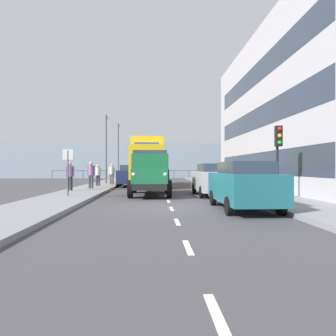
{
  "coord_description": "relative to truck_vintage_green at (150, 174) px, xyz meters",
  "views": [
    {
      "loc": [
        0.64,
        11.84,
        1.51
      ],
      "look_at": [
        -0.4,
        -11.3,
        1.48
      ],
      "focal_mm": 33.11,
      "sensor_mm": 36.0,
      "label": 1
    }
  ],
  "objects": [
    {
      "name": "pedestrian_by_lamp",
      "position": [
        4.81,
        -1.98,
        -0.02
      ],
      "size": [
        0.53,
        0.34,
        1.72
      ],
      "color": "black",
      "rests_on": "sidewalk_right"
    },
    {
      "name": "street_sign",
      "position": [
        3.96,
        1.51,
        0.5
      ],
      "size": [
        0.5,
        0.07,
        2.25
      ],
      "color": "#4C4C4C",
      "rests_on": "sidewalk_right"
    },
    {
      "name": "truck_vintage_green",
      "position": [
        0.0,
        0.0,
        0.0
      ],
      "size": [
        2.17,
        5.64,
        2.43
      ],
      "color": "black",
      "rests_on": "ground_plane"
    },
    {
      "name": "car_teal_kerbside_near",
      "position": [
        -3.42,
        5.74,
        -0.28
      ],
      "size": [
        1.86,
        4.27,
        1.72
      ],
      "color": "#1E6670",
      "rests_on": "ground_plane"
    },
    {
      "name": "car_navy_oppositeside_0",
      "position": [
        1.7,
        -8.33,
        -0.28
      ],
      "size": [
        1.89,
        4.28,
        1.72
      ],
      "color": "navy",
      "rests_on": "ground_plane"
    },
    {
      "name": "pedestrian_strolling",
      "position": [
        4.01,
        -6.74,
        -0.09
      ],
      "size": [
        0.53,
        0.34,
        1.6
      ],
      "color": "#383342",
      "rests_on": "sidewalk_right"
    },
    {
      "name": "ground_plane",
      "position": [
        -0.86,
        -4.71,
        -1.18
      ],
      "size": [
        80.0,
        80.0,
        0.0
      ],
      "primitive_type": "plane",
      "color": "#423F44"
    },
    {
      "name": "pedestrian_in_dark_coat",
      "position": [
        3.28,
        -8.91,
        -0.04
      ],
      "size": [
        0.53,
        0.34,
        1.68
      ],
      "color": "#4C473D",
      "rests_on": "sidewalk_right"
    },
    {
      "name": "lamp_post_far",
      "position": [
        4.18,
        -21.55,
        2.99
      ],
      "size": [
        0.32,
        1.14,
        6.79
      ],
      "color": "#59595B",
      "rests_on": "sidewalk_right"
    },
    {
      "name": "pedestrian_couple_a",
      "position": [
        4.73,
        -10.97,
        -0.09
      ],
      "size": [
        0.53,
        0.34,
        1.6
      ],
      "color": "#383342",
      "rests_on": "sidewalk_right"
    },
    {
      "name": "sidewalk_left",
      "position": [
        -5.72,
        -4.71,
        -1.1
      ],
      "size": [
        2.7,
        40.64,
        0.15
      ],
      "primitive_type": "cube",
      "color": "gray",
      "rests_on": "ground_plane"
    },
    {
      "name": "car_grey_oppositeside_2",
      "position": [
        1.7,
        -20.01,
        -0.28
      ],
      "size": [
        1.93,
        4.05,
        1.72
      ],
      "color": "slate",
      "rests_on": "ground_plane"
    },
    {
      "name": "road_centreline_markings",
      "position": [
        -0.86,
        -4.82,
        -1.17
      ],
      "size": [
        0.12,
        37.5,
        0.01
      ],
      "color": "silver",
      "rests_on": "ground_plane"
    },
    {
      "name": "lamp_post_promenade",
      "position": [
        4.01,
        -10.89,
        2.6
      ],
      "size": [
        0.32,
        1.14,
        6.05
      ],
      "color": "#59595B",
      "rests_on": "sidewalk_right"
    },
    {
      "name": "pedestrian_couple_b",
      "position": [
        3.93,
        -3.83,
        0.02
      ],
      "size": [
        0.53,
        0.34,
        1.77
      ],
      "color": "#383342",
      "rests_on": "sidewalk_right"
    },
    {
      "name": "lorry_cargo_yellow",
      "position": [
        0.31,
        -8.2,
        0.9
      ],
      "size": [
        2.58,
        8.2,
        3.87
      ],
      "color": "gold",
      "rests_on": "ground_plane"
    },
    {
      "name": "traffic_light_near",
      "position": [
        -5.69,
        3.3,
        1.29
      ],
      "size": [
        0.28,
        0.41,
        3.2
      ],
      "color": "black",
      "rests_on": "sidewalk_left"
    },
    {
      "name": "seawall_railing",
      "position": [
        -0.86,
        -24.43,
        -0.26
      ],
      "size": [
        28.08,
        0.08,
        1.2
      ],
      "color": "#4C5156",
      "rests_on": "ground_plane"
    },
    {
      "name": "sidewalk_right",
      "position": [
        4.0,
        -4.71,
        -1.1
      ],
      "size": [
        2.7,
        40.64,
        0.15
      ],
      "primitive_type": "cube",
      "color": "gray",
      "rests_on": "ground_plane"
    },
    {
      "name": "building_terrace",
      "position": [
        -11.39,
        -3.91,
        4.18
      ],
      "size": [
        8.67,
        21.68,
        10.73
      ],
      "color": "#B7B2B7",
      "rests_on": "ground_plane"
    },
    {
      "name": "sea_horizon",
      "position": [
        -0.86,
        -28.03,
        1.32
      ],
      "size": [
        80.0,
        0.8,
        5.0
      ],
      "primitive_type": "cube",
      "color": "#8C9EAD",
      "rests_on": "ground_plane"
    },
    {
      "name": "car_silver_kerbside_1",
      "position": [
        -3.42,
        0.15,
        -0.28
      ],
      "size": [
        1.91,
        4.59,
        1.72
      ],
      "color": "#B7BABF",
      "rests_on": "ground_plane"
    },
    {
      "name": "car_red_oppositeside_1",
      "position": [
        1.7,
        -14.83,
        -0.28
      ],
      "size": [
        1.82,
        4.16,
        1.72
      ],
      "color": "#B21E1E",
      "rests_on": "ground_plane"
    }
  ]
}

